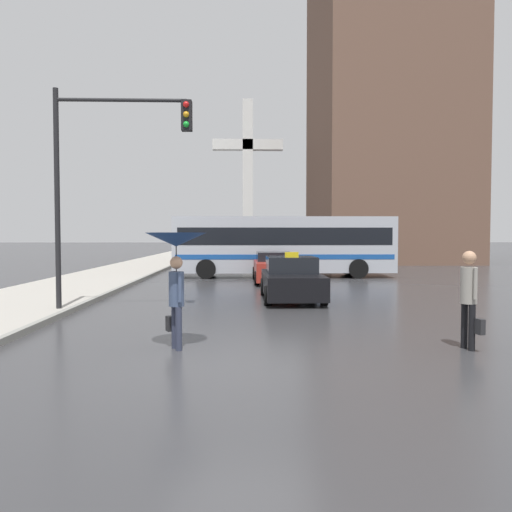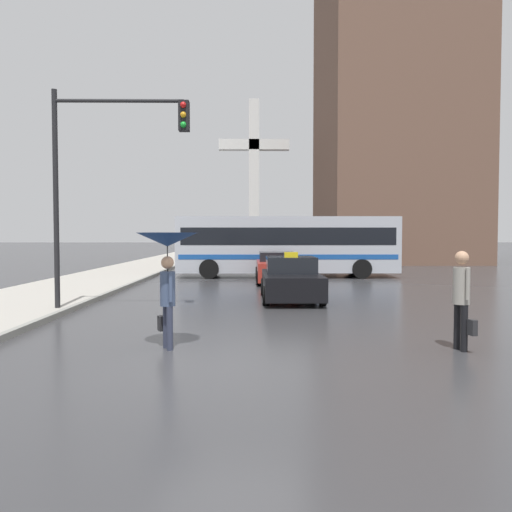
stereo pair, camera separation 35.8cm
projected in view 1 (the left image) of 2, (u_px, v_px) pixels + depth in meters
name	position (u px, v px, depth m)	size (l,w,h in m)	color
ground_plane	(244.00, 363.00, 8.22)	(300.00, 300.00, 0.00)	#38383A
taxi	(291.00, 280.00, 16.36)	(1.91, 4.16, 1.57)	black
sedan_red	(274.00, 268.00, 22.69)	(1.91, 4.79, 1.37)	#A52D23
city_bus	(283.00, 244.00, 25.53)	(11.08, 2.71, 3.05)	#B2B7C1
pedestrian_with_umbrella	(176.00, 253.00, 9.14)	(1.13, 1.13, 2.16)	#2D3347
pedestrian_man	(469.00, 292.00, 9.16)	(0.35, 0.58, 1.82)	black
traffic_light	(110.00, 158.00, 13.29)	(3.67, 0.38, 6.01)	black
building_tower_near	(385.00, 78.00, 41.01)	(11.22, 13.44, 30.22)	brown
monument_cross	(248.00, 169.00, 43.92)	(6.17, 0.90, 14.02)	white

